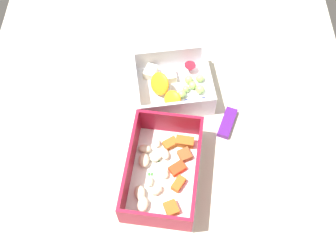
% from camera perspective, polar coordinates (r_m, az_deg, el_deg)
% --- Properties ---
extents(table_surface, '(0.80, 0.80, 0.02)m').
position_cam_1_polar(table_surface, '(0.82, -0.39, -1.98)').
color(table_surface, beige).
rests_on(table_surface, ground).
extents(pasta_container, '(0.22, 0.15, 0.07)m').
position_cam_1_polar(pasta_container, '(0.75, -0.73, -6.44)').
color(pasta_container, white).
rests_on(pasta_container, table_surface).
extents(fruit_bowl, '(0.16, 0.18, 0.06)m').
position_cam_1_polar(fruit_bowl, '(0.85, 0.72, 5.85)').
color(fruit_bowl, white).
rests_on(fruit_bowl, table_surface).
extents(candy_bar, '(0.07, 0.05, 0.01)m').
position_cam_1_polar(candy_bar, '(0.83, 8.50, 0.46)').
color(candy_bar, '#51197A').
rests_on(candy_bar, table_surface).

